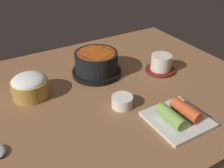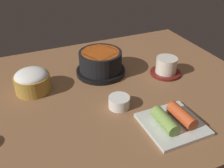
{
  "view_description": "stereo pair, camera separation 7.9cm",
  "coord_description": "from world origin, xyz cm",
  "px_view_note": "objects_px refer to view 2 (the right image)",
  "views": [
    {
      "loc": [
        -31.81,
        -59.68,
        47.28
      ],
      "look_at": [
        2.0,
        -2.0,
        5.0
      ],
      "focal_mm": 41.2,
      "sensor_mm": 36.0,
      "label": 1
    },
    {
      "loc": [
        -24.77,
        -63.26,
        47.28
      ],
      "look_at": [
        2.0,
        -2.0,
        5.0
      ],
      "focal_mm": 41.2,
      "sensor_mm": 36.0,
      "label": 2
    }
  ],
  "objects_px": {
    "tea_cup_with_saucer": "(166,67)",
    "banchan_cup_center": "(119,102)",
    "rice_bowl": "(32,80)",
    "stone_pot": "(101,63)",
    "kimchi_plate": "(173,121)"
  },
  "relations": [
    {
      "from": "tea_cup_with_saucer",
      "to": "banchan_cup_center",
      "type": "bearing_deg",
      "value": -154.94
    },
    {
      "from": "banchan_cup_center",
      "to": "rice_bowl",
      "type": "bearing_deg",
      "value": 138.66
    },
    {
      "from": "stone_pot",
      "to": "tea_cup_with_saucer",
      "type": "xyz_separation_m",
      "value": [
        0.21,
        -0.1,
        -0.01
      ]
    },
    {
      "from": "tea_cup_with_saucer",
      "to": "kimchi_plate",
      "type": "height_order",
      "value": "tea_cup_with_saucer"
    },
    {
      "from": "rice_bowl",
      "to": "tea_cup_with_saucer",
      "type": "bearing_deg",
      "value": -10.13
    },
    {
      "from": "rice_bowl",
      "to": "kimchi_plate",
      "type": "distance_m",
      "value": 0.44
    },
    {
      "from": "rice_bowl",
      "to": "banchan_cup_center",
      "type": "distance_m",
      "value": 0.28
    },
    {
      "from": "rice_bowl",
      "to": "kimchi_plate",
      "type": "bearing_deg",
      "value": -46.03
    },
    {
      "from": "stone_pot",
      "to": "kimchi_plate",
      "type": "relative_size",
      "value": 1.15
    },
    {
      "from": "rice_bowl",
      "to": "banchan_cup_center",
      "type": "height_order",
      "value": "rice_bowl"
    },
    {
      "from": "stone_pot",
      "to": "rice_bowl",
      "type": "distance_m",
      "value": 0.24
    },
    {
      "from": "stone_pot",
      "to": "kimchi_plate",
      "type": "xyz_separation_m",
      "value": [
        0.07,
        -0.33,
        -0.03
      ]
    },
    {
      "from": "banchan_cup_center",
      "to": "kimchi_plate",
      "type": "height_order",
      "value": "kimchi_plate"
    },
    {
      "from": "tea_cup_with_saucer",
      "to": "banchan_cup_center",
      "type": "distance_m",
      "value": 0.25
    },
    {
      "from": "stone_pot",
      "to": "banchan_cup_center",
      "type": "relative_size",
      "value": 2.77
    }
  ]
}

